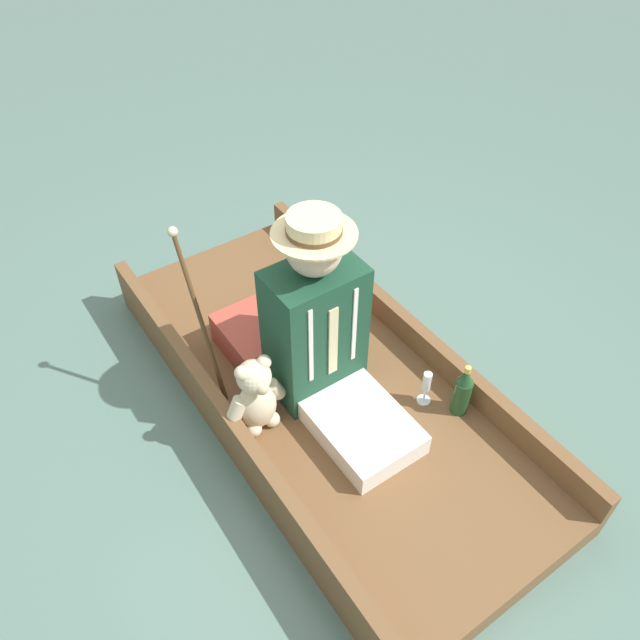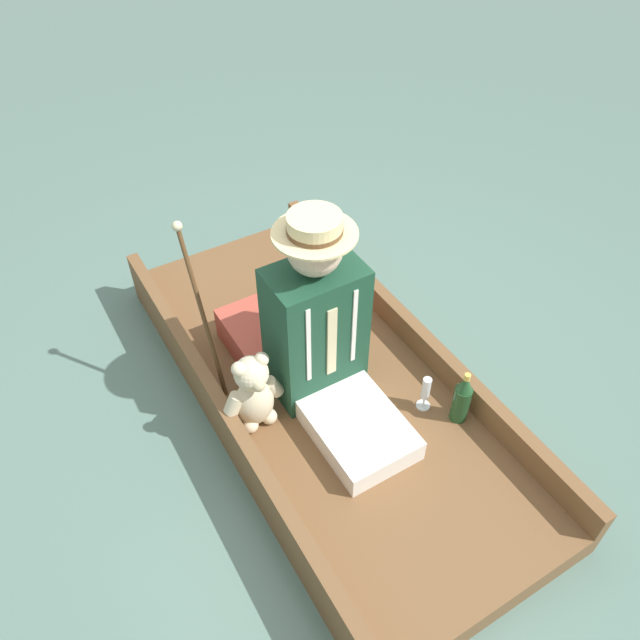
{
  "view_description": "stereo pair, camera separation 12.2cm",
  "coord_description": "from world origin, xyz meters",
  "px_view_note": "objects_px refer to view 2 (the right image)",
  "views": [
    {
      "loc": [
        1.09,
        1.56,
        2.4
      ],
      "look_at": [
        0.04,
        0.03,
        0.59
      ],
      "focal_mm": 35.0,
      "sensor_mm": 36.0,
      "label": 1
    },
    {
      "loc": [
        0.99,
        1.62,
        2.4
      ],
      "look_at": [
        0.04,
        0.03,
        0.59
      ],
      "focal_mm": 35.0,
      "sensor_mm": 36.0,
      "label": 2
    }
  ],
  "objects_px": {
    "seated_person": "(323,337)",
    "wine_glass": "(426,390)",
    "champagne_bottle": "(462,398)",
    "teddy_bear": "(254,393)",
    "walking_cane": "(198,298)"
  },
  "relations": [
    {
      "from": "seated_person",
      "to": "wine_glass",
      "type": "xyz_separation_m",
      "value": [
        -0.35,
        0.31,
        -0.25
      ]
    },
    {
      "from": "seated_person",
      "to": "champagne_bottle",
      "type": "distance_m",
      "value": 0.66
    },
    {
      "from": "wine_glass",
      "to": "seated_person",
      "type": "bearing_deg",
      "value": -41.32
    },
    {
      "from": "wine_glass",
      "to": "walking_cane",
      "type": "xyz_separation_m",
      "value": [
        0.74,
        -0.69,
        0.36
      ]
    },
    {
      "from": "champagne_bottle",
      "to": "wine_glass",
      "type": "bearing_deg",
      "value": -54.05
    },
    {
      "from": "wine_glass",
      "to": "champagne_bottle",
      "type": "xyz_separation_m",
      "value": [
        -0.09,
        0.13,
        0.02
      ]
    },
    {
      "from": "wine_glass",
      "to": "champagne_bottle",
      "type": "bearing_deg",
      "value": 125.95
    },
    {
      "from": "seated_person",
      "to": "wine_glass",
      "type": "distance_m",
      "value": 0.53
    },
    {
      "from": "wine_glass",
      "to": "walking_cane",
      "type": "bearing_deg",
      "value": -42.83
    },
    {
      "from": "seated_person",
      "to": "wine_glass",
      "type": "relative_size",
      "value": 5.11
    },
    {
      "from": "walking_cane",
      "to": "teddy_bear",
      "type": "bearing_deg",
      "value": 98.61
    },
    {
      "from": "wine_glass",
      "to": "teddy_bear",
      "type": "bearing_deg",
      "value": -24.62
    },
    {
      "from": "seated_person",
      "to": "teddy_bear",
      "type": "bearing_deg",
      "value": 9.12
    },
    {
      "from": "wine_glass",
      "to": "walking_cane",
      "type": "height_order",
      "value": "walking_cane"
    },
    {
      "from": "teddy_bear",
      "to": "champagne_bottle",
      "type": "height_order",
      "value": "teddy_bear"
    }
  ]
}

